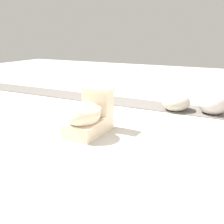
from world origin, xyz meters
name	(u,v)px	position (x,y,z in m)	size (l,w,h in m)	color
ground_plane	(78,126)	(0.00, 0.00, 0.00)	(14.00, 14.00, 0.00)	#B7B2A8
gravel_strip	(152,105)	(-1.38, 0.50, 0.01)	(0.56, 8.00, 0.01)	#605B56
toilet	(88,115)	(0.14, 0.25, 0.22)	(0.64, 0.39, 0.52)	beige
boulder_near	(213,103)	(-1.33, 1.42, 0.17)	(0.43, 0.42, 0.33)	#B7B2AD
boulder_far	(176,102)	(-1.26, 0.91, 0.13)	(0.43, 0.40, 0.26)	#ADA899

